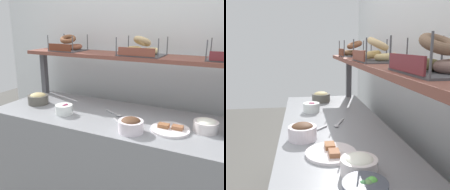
# 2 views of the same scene
# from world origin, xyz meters

# --- Properties ---
(back_wall) EXTENTS (3.29, 0.06, 2.40)m
(back_wall) POSITION_xyz_m (0.00, 0.55, 1.20)
(back_wall) COLOR silver
(back_wall) RESTS_ON ground_plane
(deli_counter) EXTENTS (2.09, 0.70, 0.85)m
(deli_counter) POSITION_xyz_m (0.00, 0.00, 0.42)
(deli_counter) COLOR gray
(deli_counter) RESTS_ON ground_plane
(shelf_riser_left) EXTENTS (0.05, 0.05, 0.40)m
(shelf_riser_left) POSITION_xyz_m (-0.99, 0.27, 1.05)
(shelf_riser_left) COLOR #4C4C51
(shelf_riser_left) RESTS_ON deli_counter
(upper_shelf) EXTENTS (2.05, 0.32, 0.03)m
(upper_shelf) POSITION_xyz_m (0.00, 0.27, 1.26)
(upper_shelf) COLOR brown
(upper_shelf) RESTS_ON shelf_riser_left
(bowl_cream_cheese) EXTENTS (0.16, 0.16, 0.09)m
(bowl_cream_cheese) POSITION_xyz_m (0.56, 0.01, 0.89)
(bowl_cream_cheese) COLOR silver
(bowl_cream_cheese) RESTS_ON deli_counter
(bowl_chocolate_spread) EXTENTS (0.16, 0.16, 0.10)m
(bowl_chocolate_spread) POSITION_xyz_m (0.13, -0.22, 0.90)
(bowl_chocolate_spread) COLOR white
(bowl_chocolate_spread) RESTS_ON deli_counter
(bowl_hummus) EXTENTS (0.17, 0.17, 0.10)m
(bowl_hummus) POSITION_xyz_m (-0.81, -0.03, 0.90)
(bowl_hummus) COLOR #555249
(bowl_hummus) RESTS_ON deli_counter
(bowl_beet_salad) EXTENTS (0.13, 0.13, 0.08)m
(bowl_beet_salad) POSITION_xyz_m (-0.45, -0.14, 0.89)
(bowl_beet_salad) COLOR white
(bowl_beet_salad) RESTS_ON deli_counter
(serving_plate_white) EXTENTS (0.25, 0.25, 0.04)m
(serving_plate_white) POSITION_xyz_m (0.35, -0.08, 0.86)
(serving_plate_white) COLOR white
(serving_plate_white) RESTS_ON deli_counter
(serving_spoon_near_plate) EXTENTS (0.14, 0.13, 0.01)m
(serving_spoon_near_plate) POSITION_xyz_m (0.02, -0.14, 0.86)
(serving_spoon_near_plate) COLOR #B7B7BC
(serving_spoon_near_plate) RESTS_ON deli_counter
(serving_spoon_by_edge) EXTENTS (0.17, 0.09, 0.01)m
(serving_spoon_by_edge) POSITION_xyz_m (-0.09, 0.02, 0.86)
(serving_spoon_by_edge) COLOR #B7B7BC
(serving_spoon_by_edge) RESTS_ON deli_counter
(bagel_basket_cinnamon_raisin) EXTENTS (0.28, 0.26, 0.14)m
(bagel_basket_cinnamon_raisin) POSITION_xyz_m (-0.68, 0.26, 1.33)
(bagel_basket_cinnamon_raisin) COLOR #4C4C51
(bagel_basket_cinnamon_raisin) RESTS_ON upper_shelf
(bagel_basket_plain) EXTENTS (0.34, 0.26, 0.16)m
(bagel_basket_plain) POSITION_xyz_m (0.02, 0.25, 1.33)
(bagel_basket_plain) COLOR #4C4C51
(bagel_basket_plain) RESTS_ON upper_shelf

